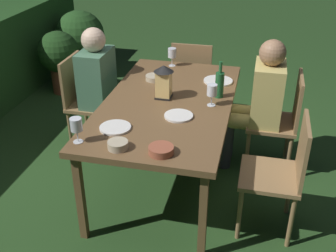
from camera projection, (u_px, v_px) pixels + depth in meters
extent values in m
plane|color=#26471E|center=(168.00, 179.00, 3.53)|extent=(16.00, 16.00, 0.00)
cube|color=brown|center=(168.00, 104.00, 3.19)|extent=(1.74, 0.97, 0.04)
cube|color=brown|center=(203.00, 216.00, 2.60)|extent=(0.05, 0.05, 0.69)
cube|color=brown|center=(229.00, 107.00, 3.96)|extent=(0.05, 0.05, 0.69)
cube|color=brown|center=(80.00, 197.00, 2.76)|extent=(0.05, 0.05, 0.69)
cube|color=brown|center=(146.00, 99.00, 4.13)|extent=(0.05, 0.05, 0.69)
cube|color=#937047|center=(269.00, 176.00, 2.82)|extent=(0.42, 0.40, 0.03)
cube|color=#937047|center=(303.00, 151.00, 2.68)|extent=(0.40, 0.02, 0.42)
cylinder|color=#937047|center=(239.00, 214.00, 2.81)|extent=(0.03, 0.03, 0.42)
cylinder|color=#937047|center=(243.00, 183.00, 3.12)|extent=(0.03, 0.03, 0.42)
cylinder|color=#937047|center=(291.00, 222.00, 2.74)|extent=(0.03, 0.03, 0.42)
cylinder|color=#937047|center=(290.00, 190.00, 3.05)|extent=(0.03, 0.03, 0.42)
cube|color=#937047|center=(93.00, 104.00, 3.82)|extent=(0.42, 0.40, 0.03)
cube|color=#937047|center=(71.00, 79.00, 3.74)|extent=(0.40, 0.03, 0.42)
cylinder|color=#937047|center=(118.00, 119.00, 4.04)|extent=(0.03, 0.03, 0.42)
cylinder|color=#937047|center=(105.00, 137.00, 3.74)|extent=(0.03, 0.03, 0.42)
cylinder|color=#937047|center=(86.00, 115.00, 4.11)|extent=(0.03, 0.03, 0.42)
cylinder|color=#937047|center=(70.00, 132.00, 3.80)|extent=(0.03, 0.03, 0.42)
cube|color=#4C7A5B|center=(97.00, 78.00, 3.68)|extent=(0.38, 0.24, 0.50)
sphere|color=beige|center=(93.00, 40.00, 3.51)|extent=(0.21, 0.21, 0.21)
cylinder|color=#4C7A5B|center=(117.00, 99.00, 3.84)|extent=(0.13, 0.36, 0.13)
cylinder|color=#4C7A5B|center=(110.00, 108.00, 3.68)|extent=(0.13, 0.36, 0.13)
cylinder|color=#333338|center=(134.00, 124.00, 3.92)|extent=(0.11, 0.11, 0.45)
cylinder|color=#333338|center=(128.00, 133.00, 3.77)|extent=(0.11, 0.11, 0.45)
cube|color=#937047|center=(271.00, 123.00, 3.49)|extent=(0.42, 0.40, 0.03)
cube|color=#937047|center=(298.00, 101.00, 3.35)|extent=(0.40, 0.02, 0.42)
cylinder|color=#937047|center=(247.00, 154.00, 3.48)|extent=(0.03, 0.03, 0.42)
cylinder|color=#937047|center=(249.00, 133.00, 3.79)|extent=(0.03, 0.03, 0.42)
cylinder|color=#937047|center=(289.00, 159.00, 3.41)|extent=(0.03, 0.03, 0.42)
cylinder|color=#937047|center=(288.00, 138.00, 3.72)|extent=(0.03, 0.03, 0.42)
cube|color=tan|center=(267.00, 93.00, 3.38)|extent=(0.38, 0.24, 0.50)
sphere|color=#997051|center=(273.00, 53.00, 3.21)|extent=(0.21, 0.21, 0.21)
cylinder|color=tan|center=(247.00, 122.00, 3.44)|extent=(0.13, 0.36, 0.13)
cylinder|color=tan|center=(248.00, 113.00, 3.60)|extent=(0.13, 0.36, 0.13)
cylinder|color=#333338|center=(226.00, 144.00, 3.59)|extent=(0.11, 0.11, 0.45)
cylinder|color=#333338|center=(228.00, 134.00, 3.74)|extent=(0.11, 0.11, 0.45)
cube|color=#937047|center=(194.00, 79.00, 4.34)|extent=(0.40, 0.42, 0.03)
cube|color=#937047|center=(191.00, 65.00, 4.07)|extent=(0.03, 0.40, 0.42)
cylinder|color=#937047|center=(180.00, 91.00, 4.63)|extent=(0.03, 0.03, 0.42)
cylinder|color=#937047|center=(212.00, 94.00, 4.55)|extent=(0.03, 0.03, 0.42)
cylinder|color=#937047|center=(174.00, 104.00, 4.34)|extent=(0.03, 0.03, 0.42)
cylinder|color=#937047|center=(208.00, 107.00, 4.26)|extent=(0.03, 0.03, 0.42)
cube|color=black|center=(164.00, 97.00, 3.23)|extent=(0.12, 0.12, 0.01)
cube|color=#F9D17A|center=(164.00, 84.00, 3.18)|extent=(0.11, 0.11, 0.20)
cone|color=black|center=(164.00, 68.00, 3.12)|extent=(0.15, 0.15, 0.05)
cylinder|color=#1E5B2D|center=(219.00, 85.00, 3.20)|extent=(0.07, 0.07, 0.20)
cylinder|color=#1E5B2D|center=(221.00, 67.00, 3.13)|extent=(0.03, 0.03, 0.09)
cylinder|color=silver|center=(211.00, 105.00, 3.11)|extent=(0.06, 0.06, 0.00)
cylinder|color=silver|center=(212.00, 100.00, 3.09)|extent=(0.01, 0.01, 0.08)
cylinder|color=silver|center=(212.00, 90.00, 3.05)|extent=(0.08, 0.08, 0.08)
cylinder|color=maroon|center=(212.00, 93.00, 3.06)|extent=(0.07, 0.07, 0.03)
cylinder|color=silver|center=(78.00, 142.00, 2.64)|extent=(0.06, 0.06, 0.00)
cylinder|color=silver|center=(78.00, 136.00, 2.62)|extent=(0.01, 0.01, 0.08)
cylinder|color=silver|center=(76.00, 124.00, 2.58)|extent=(0.08, 0.08, 0.08)
cylinder|color=maroon|center=(77.00, 128.00, 2.59)|extent=(0.07, 0.07, 0.03)
cylinder|color=silver|center=(172.00, 66.00, 3.85)|extent=(0.06, 0.06, 0.00)
cylinder|color=silver|center=(172.00, 61.00, 3.83)|extent=(0.01, 0.01, 0.08)
cylinder|color=silver|center=(172.00, 53.00, 3.79)|extent=(0.08, 0.08, 0.08)
cylinder|color=maroon|center=(172.00, 55.00, 3.80)|extent=(0.07, 0.07, 0.03)
cylinder|color=white|center=(218.00, 81.00, 3.51)|extent=(0.25, 0.25, 0.01)
cylinder|color=white|center=(115.00, 128.00, 2.79)|extent=(0.21, 0.21, 0.01)
cylinder|color=white|center=(179.00, 116.00, 2.94)|extent=(0.21, 0.21, 0.01)
cylinder|color=#BCAD8E|center=(154.00, 78.00, 3.54)|extent=(0.15, 0.15, 0.04)
cylinder|color=#424C1E|center=(154.00, 77.00, 3.53)|extent=(0.12, 0.12, 0.01)
cylinder|color=#9E5138|center=(161.00, 150.00, 2.51)|extent=(0.16, 0.16, 0.05)
cylinder|color=tan|center=(161.00, 149.00, 2.51)|extent=(0.13, 0.13, 0.01)
cylinder|color=#BCAD8E|center=(118.00, 145.00, 2.56)|extent=(0.13, 0.13, 0.05)
cylinder|color=#477533|center=(118.00, 144.00, 2.56)|extent=(0.11, 0.11, 0.01)
cylinder|color=brown|center=(62.00, 80.00, 5.05)|extent=(0.24, 0.24, 0.31)
sphere|color=#1E4219|center=(58.00, 52.00, 4.88)|extent=(0.49, 0.49, 0.49)
cylinder|color=brown|center=(83.00, 64.00, 5.60)|extent=(0.36, 0.36, 0.26)
sphere|color=#234C1E|center=(80.00, 35.00, 5.40)|extent=(0.64, 0.64, 0.64)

